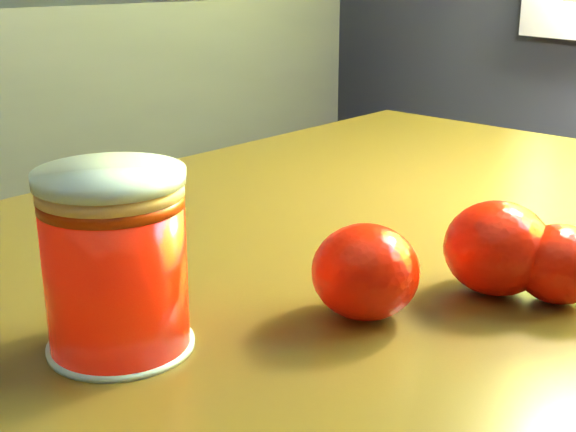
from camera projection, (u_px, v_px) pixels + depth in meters
table at (371, 390)px, 0.60m from camera, size 1.13×0.89×0.76m
juice_glass at (115, 263)px, 0.45m from camera, size 0.08×0.08×0.10m
orange_front at (497, 248)px, 0.53m from camera, size 0.09×0.09×0.06m
orange_back at (366, 272)px, 0.49m from camera, size 0.09×0.09×0.06m
orange_extra at (560, 264)px, 0.51m from camera, size 0.07×0.07×0.05m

